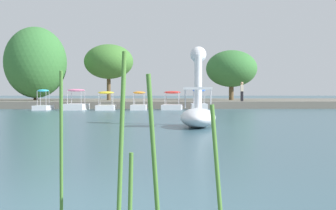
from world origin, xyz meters
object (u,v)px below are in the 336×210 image
Objects in this scene: pedal_boat_red at (172,104)px; tree_broadleaf_behind_dock at (109,62)px; tree_sapling_by_fence at (231,69)px; pedal_boat_pink at (76,104)px; pedal_boat_cyan at (43,105)px; swan_boat at (198,109)px; tree_willow_near_path at (36,63)px; pedal_boat_blue at (199,104)px; pedal_boat_orange at (139,105)px; person_on_path at (242,91)px; pedal_boat_yellow at (106,105)px.

pedal_boat_red is 0.36× the size of tree_broadleaf_behind_dock.
tree_sapling_by_fence is (11.86, 0.33, -0.63)m from tree_broadleaf_behind_dock.
pedal_boat_cyan is (-2.41, -0.04, -0.06)m from pedal_boat_pink.
tree_sapling_by_fence reaches higher than swan_boat.
tree_willow_near_path is at bearing -175.49° from tree_broadleaf_behind_dock.
pedal_boat_blue is 12.74m from tree_broadleaf_behind_dock.
pedal_boat_red is 0.36× the size of tree_sapling_by_fence.
tree_broadleaf_behind_dock is (-5.78, 9.47, 3.84)m from pedal_boat_red.
tree_willow_near_path is at bearing 121.30° from pedal_boat_pink.
tree_sapling_by_fence reaches higher than pedal_boat_orange.
tree_sapling_by_fence is at bearing 88.87° from person_on_path.
tree_sapling_by_fence is at bearing 2.66° from tree_willow_near_path.
pedal_boat_orange is 14.21m from tree_willow_near_path.
pedal_boat_blue is (1.62, 16.73, -0.24)m from swan_boat.
pedal_boat_blue is at bearing 1.43° from pedal_boat_cyan.
pedal_boat_cyan is (-9.90, 16.44, -0.27)m from swan_boat.
pedal_boat_orange is at bearing -130.18° from tree_sapling_by_fence.
pedal_boat_yellow is 4.63m from pedal_boat_cyan.
tree_willow_near_path is (-7.71, 9.21, 3.73)m from pedal_boat_yellow.
swan_boat is 16.54m from pedal_boat_orange.
person_on_path is at bearing 20.78° from pedal_boat_yellow.
pedal_boat_blue is 0.94× the size of pedal_boat_red.
tree_sapling_by_fence is (10.96, 10.07, 3.22)m from pedal_boat_yellow.
tree_willow_near_path reaches higher than pedal_boat_yellow.
pedal_boat_red is 1.51× the size of person_on_path.
tree_sapling_by_fence is (5.68, 26.38, 2.96)m from swan_boat.
pedal_boat_cyan is 1.27× the size of person_on_path.
pedal_boat_red reaches higher than pedal_boat_yellow.
tree_broadleaf_behind_dock reaches higher than pedal_boat_cyan.
pedal_boat_red is 11.74m from tree_broadleaf_behind_dock.
tree_willow_near_path is (-3.08, 9.07, 3.74)m from pedal_boat_cyan.
pedal_boat_red is at bearing -121.81° from tree_sapling_by_fence.
tree_willow_near_path is 19.42m from person_on_path.
pedal_boat_red is 1.19× the size of pedal_boat_cyan.
tree_broadleaf_behind_dock is at bearing 4.51° from tree_willow_near_path.
pedal_boat_yellow is at bearing -176.76° from pedal_boat_red.
pedal_boat_blue reaches higher than pedal_boat_cyan.
pedal_boat_yellow is 1.09× the size of pedal_boat_cyan.
pedal_boat_blue is at bearing 1.58° from pedal_boat_pink.
pedal_boat_pink reaches higher than pedal_boat_red.
tree_broadleaf_behind_dock is (-6.18, 26.05, 3.59)m from swan_boat.
pedal_boat_red is (-0.40, 16.58, -0.26)m from swan_boat.
swan_boat is at bearing -80.11° from pedal_boat_orange.
pedal_boat_red is 7.10m from pedal_boat_pink.
pedal_boat_blue is 17.44m from tree_willow_near_path.
pedal_boat_blue is 11.53m from pedal_boat_cyan.
pedal_boat_cyan is 18.76m from tree_sapling_by_fence.
tree_sapling_by_fence reaches higher than pedal_boat_red.
pedal_boat_blue is at bearing -50.08° from tree_broadleaf_behind_dock.
tree_willow_near_path is at bearing 144.65° from pedal_boat_red.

